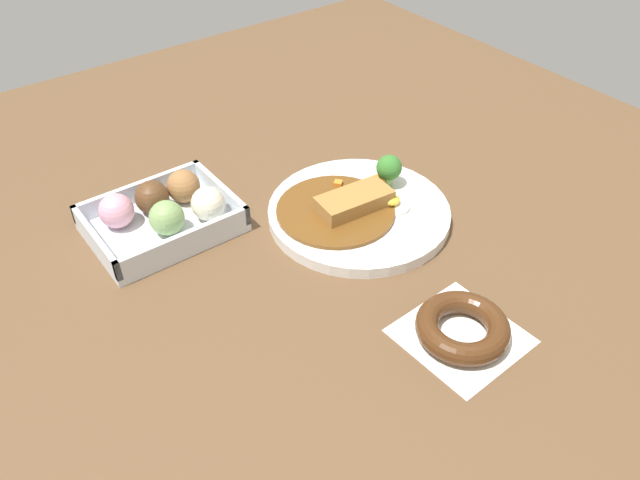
{
  "coord_description": "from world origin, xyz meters",
  "views": [
    {
      "loc": [
        0.37,
        0.54,
        0.59
      ],
      "look_at": [
        -0.04,
        -0.01,
        0.03
      ],
      "focal_mm": 35.82,
      "sensor_mm": 36.0,
      "label": 1
    }
  ],
  "objects": [
    {
      "name": "curry_plate",
      "position": [
        -0.14,
        -0.05,
        0.01
      ],
      "size": [
        0.27,
        0.27,
        0.07
      ],
      "color": "white",
      "rests_on": "ground_plane"
    },
    {
      "name": "donut_box",
      "position": [
        0.1,
        -0.2,
        0.03
      ],
      "size": [
        0.21,
        0.16,
        0.06
      ],
      "color": "silver",
      "rests_on": "ground_plane"
    },
    {
      "name": "ground_plane",
      "position": [
        0.0,
        0.0,
        0.0
      ],
      "size": [
        1.6,
        1.6,
        0.0
      ],
      "primitive_type": "plane",
      "color": "brown"
    },
    {
      "name": "chocolate_ring_donut",
      "position": [
        -0.09,
        0.22,
        0.02
      ],
      "size": [
        0.14,
        0.14,
        0.03
      ],
      "color": "white",
      "rests_on": "ground_plane"
    }
  ]
}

